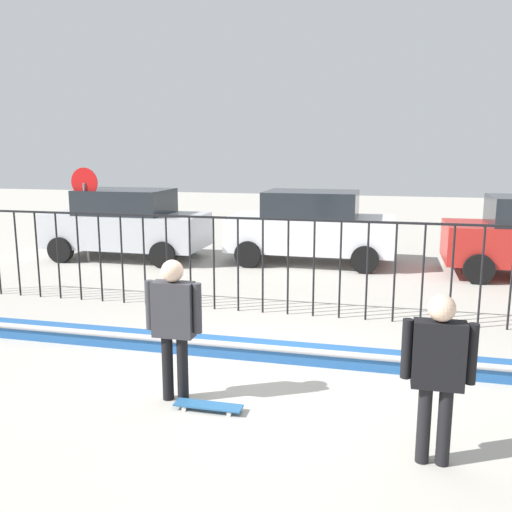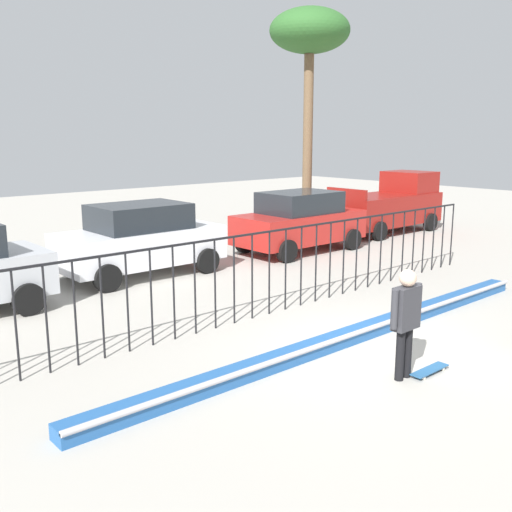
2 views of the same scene
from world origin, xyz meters
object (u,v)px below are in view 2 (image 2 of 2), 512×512
(parked_car_red, at_px, (300,221))
(pickup_truck, at_px, (389,205))
(skateboard, at_px, (430,370))
(parked_car_white, at_px, (140,239))
(palm_tree_tall, at_px, (310,37))
(skateboarder, at_px, (406,314))

(parked_car_red, height_order, pickup_truck, pickup_truck)
(skateboard, relative_size, parked_car_white, 0.19)
(parked_car_red, distance_m, pickup_truck, 5.30)
(parked_car_red, height_order, palm_tree_tall, palm_tree_tall)
(skateboarder, height_order, skateboard, skateboarder)
(skateboarder, bearing_deg, pickup_truck, 49.27)
(parked_car_white, bearing_deg, palm_tree_tall, 17.31)
(skateboarder, xyz_separation_m, palm_tree_tall, (8.99, 10.75, 6.08))
(parked_car_white, bearing_deg, pickup_truck, 2.46)
(skateboard, distance_m, palm_tree_tall, 15.54)
(parked_car_white, height_order, parked_car_red, same)
(skateboarder, bearing_deg, skateboard, -8.43)
(skateboarder, bearing_deg, parked_car_white, 99.29)
(skateboarder, bearing_deg, palm_tree_tall, 62.13)
(parked_car_red, bearing_deg, skateboarder, -127.40)
(pickup_truck, distance_m, palm_tree_tall, 6.83)
(skateboard, bearing_deg, parked_car_white, 106.27)
(skateboarder, xyz_separation_m, skateboard, (0.47, -0.18, -0.97))
(pickup_truck, bearing_deg, skateboard, -139.30)
(parked_car_red, relative_size, pickup_truck, 0.91)
(palm_tree_tall, bearing_deg, skateboarder, -129.92)
(parked_car_white, xyz_separation_m, pickup_truck, (10.73, -0.05, 0.06))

